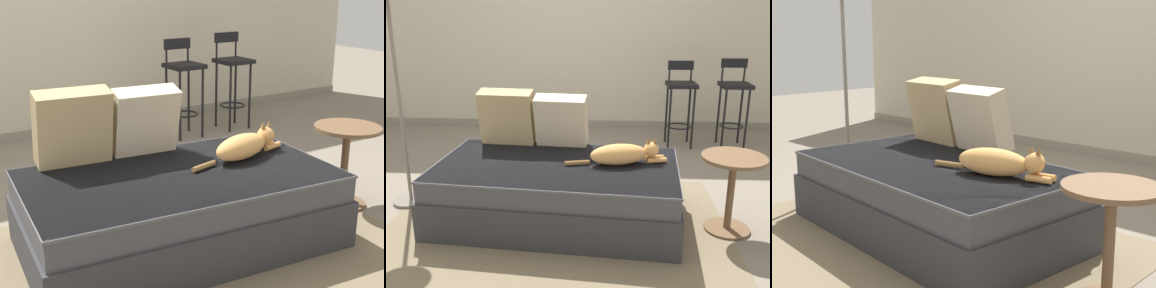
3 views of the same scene
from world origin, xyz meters
TOP-DOWN VIEW (x-y plane):
  - ground_plane at (0.00, 0.00)m, footprint 16.00×16.00m
  - wall_back_panel at (0.00, 2.25)m, footprint 8.00×0.10m
  - wall_baseboard_trim at (0.00, 2.20)m, footprint 8.00×0.02m
  - area_rug at (0.00, -0.70)m, footprint 2.47×2.12m
  - couch at (0.00, -0.40)m, footprint 1.86×1.18m
  - throw_pillow_corner at (-0.45, 0.05)m, footprint 0.46×0.28m
  - throw_pillow_middle at (-0.00, 0.01)m, footprint 0.43×0.28m
  - cat at (0.48, -0.38)m, footprint 0.74×0.26m
  - bar_stool_near_window at (1.19, 1.49)m, footprint 0.32×0.32m
  - bar_stool_by_doorway at (1.77, 1.49)m, footprint 0.32×0.32m
  - side_table at (1.23, -0.52)m, footprint 0.44×0.44m
  - floor_lamp at (-1.22, -0.18)m, footprint 0.32×0.32m

SIDE VIEW (x-z plane):
  - ground_plane at x=0.00m, z-range 0.00..0.00m
  - area_rug at x=0.00m, z-range 0.00..0.01m
  - wall_baseboard_trim at x=0.00m, z-range 0.00..0.09m
  - couch at x=0.00m, z-range 0.00..0.44m
  - side_table at x=1.23m, z-range 0.08..0.64m
  - cat at x=0.48m, z-range 0.42..0.61m
  - bar_stool_near_window at x=1.19m, z-range 0.10..1.04m
  - bar_stool_by_doorway at x=1.77m, z-range 0.09..1.06m
  - throw_pillow_middle at x=0.00m, z-range 0.44..0.87m
  - throw_pillow_corner at x=-0.45m, z-range 0.44..0.90m
  - wall_back_panel at x=0.00m, z-range 0.00..2.60m
  - floor_lamp at x=-1.22m, z-range 0.63..2.45m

